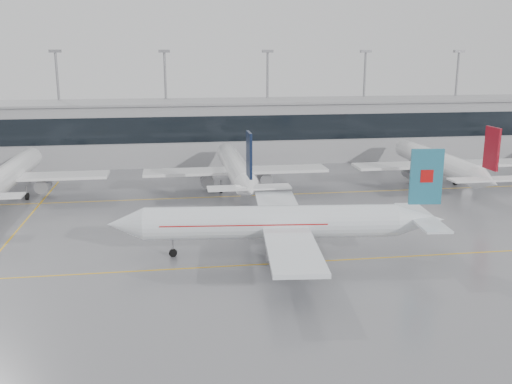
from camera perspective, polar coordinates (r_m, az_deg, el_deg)
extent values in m
plane|color=slate|center=(61.34, 1.69, -7.18)|extent=(320.00, 320.00, 0.00)
cube|color=#F3B00F|center=(61.34, 1.69, -7.18)|extent=(120.00, 0.25, 0.01)
cube|color=#F3B00F|center=(89.69, -1.72, -0.41)|extent=(120.00, 0.25, 0.01)
cube|color=#F3B00F|center=(77.19, -23.02, -3.87)|extent=(0.25, 60.00, 0.01)
cube|color=#959598|center=(119.88, -3.60, 6.07)|extent=(180.00, 15.00, 12.00)
cube|color=black|center=(112.23, -3.26, 6.33)|extent=(180.00, 0.20, 5.00)
cube|color=gray|center=(119.22, -3.64, 9.03)|extent=(182.00, 16.00, 0.40)
cylinder|color=gray|center=(126.88, -19.05, 8.05)|extent=(0.50, 0.50, 22.00)
cube|color=gray|center=(126.42, -19.46, 13.15)|extent=(2.40, 1.00, 0.60)
cylinder|color=gray|center=(124.85, -8.97, 8.55)|extent=(0.50, 0.50, 22.00)
cube|color=gray|center=(124.37, -9.17, 13.74)|extent=(2.40, 1.00, 0.60)
cylinder|color=gray|center=(126.66, 1.14, 8.78)|extent=(0.50, 0.50, 22.00)
cube|color=gray|center=(126.19, 1.17, 13.90)|extent=(2.40, 1.00, 0.60)
cylinder|color=gray|center=(132.16, 10.70, 8.75)|extent=(0.50, 0.50, 22.00)
cube|color=gray|center=(131.71, 10.92, 13.65)|extent=(2.40, 1.00, 0.60)
cylinder|color=gray|center=(140.91, 19.28, 8.53)|extent=(0.50, 0.50, 22.00)
cube|color=gray|center=(140.49, 19.65, 13.11)|extent=(2.40, 1.00, 0.60)
cylinder|color=white|center=(62.65, 1.50, -3.02)|extent=(27.84, 6.32, 3.62)
cone|color=white|center=(63.45, -12.91, -3.16)|extent=(4.34, 4.00, 3.62)
cone|color=white|center=(66.02, 16.04, -2.69)|extent=(5.93, 4.16, 3.62)
cube|color=white|center=(62.90, 2.86, -3.35)|extent=(7.92, 30.26, 0.45)
cube|color=white|center=(66.00, 16.22, -2.44)|extent=(3.92, 11.73, 0.25)
cube|color=#246D86|center=(64.98, 16.66, 1.47)|extent=(3.62, 0.70, 6.18)
cylinder|color=gray|center=(58.79, 2.83, -6.12)|extent=(3.79, 2.44, 2.10)
cylinder|color=gray|center=(67.86, 2.02, -3.38)|extent=(3.79, 2.44, 2.10)
cylinder|color=gray|center=(63.56, -8.32, -5.38)|extent=(0.20, 0.20, 1.57)
cylinder|color=black|center=(63.82, -8.29, -6.05)|extent=(0.93, 0.39, 0.90)
cylinder|color=gray|center=(61.21, 4.02, -5.92)|extent=(0.24, 0.24, 1.57)
cylinder|color=black|center=(61.48, 4.01, -6.61)|extent=(1.14, 0.56, 1.10)
cylinder|color=gray|center=(66.10, 3.48, -4.41)|extent=(0.24, 0.24, 1.57)
cylinder|color=black|center=(66.35, 3.47, -5.06)|extent=(1.14, 0.56, 1.10)
cube|color=#B70F0F|center=(64.96, 16.67, 1.56)|extent=(1.44, 0.59, 1.40)
cube|color=#B70F0F|center=(62.44, -1.25, -2.89)|extent=(18.27, 5.41, 0.12)
cylinder|color=white|center=(96.35, -23.27, 1.77)|extent=(3.59, 27.36, 3.59)
cone|color=white|center=(111.33, -21.31, 3.43)|extent=(3.59, 4.00, 3.59)
cube|color=white|center=(95.00, -23.47, 1.35)|extent=(29.64, 5.00, 0.45)
cylinder|color=gray|center=(94.66, -20.50, 0.65)|extent=(2.10, 3.60, 2.10)
cylinder|color=gray|center=(107.00, -21.76, 1.60)|extent=(0.20, 0.20, 1.56)
cylinder|color=black|center=(107.15, -21.72, 1.19)|extent=(0.30, 0.90, 0.90)
cylinder|color=gray|center=(93.84, -21.97, 0.05)|extent=(0.24, 0.24, 1.56)
cylinder|color=black|center=(94.01, -21.92, -0.41)|extent=(0.45, 1.10, 1.10)
cylinder|color=white|center=(93.71, -2.11, 2.58)|extent=(3.59, 27.36, 3.59)
cone|color=white|center=(109.06, -3.05, 4.15)|extent=(3.59, 4.00, 3.59)
cone|color=white|center=(77.73, -0.72, 0.27)|extent=(3.59, 5.60, 3.59)
cube|color=white|center=(92.33, -2.00, 2.16)|extent=(29.64, 5.00, 0.45)
cube|color=white|center=(77.47, -0.70, 0.45)|extent=(11.40, 2.80, 0.25)
cube|color=black|center=(76.36, -0.69, 3.74)|extent=(0.35, 3.60, 6.12)
cylinder|color=gray|center=(92.72, -4.97, 1.22)|extent=(2.10, 3.60, 2.10)
cylinder|color=gray|center=(93.78, 0.89, 1.41)|extent=(2.10, 3.60, 2.10)
cylinder|color=gray|center=(104.63, -2.76, 2.31)|extent=(0.20, 0.20, 1.56)
cylinder|color=black|center=(104.79, -2.76, 1.90)|extent=(0.30, 0.90, 0.90)
cylinder|color=gray|center=(91.54, -3.53, 0.71)|extent=(0.24, 0.24, 1.56)
cylinder|color=black|center=(91.72, -3.52, 0.24)|extent=(0.45, 1.10, 1.10)
cylinder|color=gray|center=(92.13, -0.31, 0.82)|extent=(0.24, 0.24, 1.56)
cylinder|color=black|center=(92.30, -0.31, 0.35)|extent=(0.45, 1.10, 1.10)
cylinder|color=white|center=(103.59, 17.53, 3.02)|extent=(3.59, 27.36, 3.59)
cone|color=white|center=(117.65, 14.22, 4.45)|extent=(3.59, 4.00, 3.59)
cone|color=white|center=(89.39, 22.10, 1.03)|extent=(3.59, 5.60, 3.59)
cube|color=white|center=(102.34, 17.88, 2.64)|extent=(29.64, 5.00, 0.45)
cube|color=white|center=(89.16, 22.18, 1.19)|extent=(11.40, 2.80, 0.25)
cube|color=maroon|center=(88.20, 22.52, 4.05)|extent=(0.35, 3.60, 6.12)
cylinder|color=gray|center=(101.04, 15.25, 1.82)|extent=(2.10, 3.60, 2.10)
cylinder|color=gray|center=(105.26, 20.05, 1.93)|extent=(2.10, 3.60, 2.10)
cylinder|color=gray|center=(113.56, 15.11, 2.76)|extent=(0.20, 0.20, 1.56)
cylinder|color=black|center=(113.71, 15.09, 2.37)|extent=(0.30, 0.90, 0.90)
cylinder|color=gray|center=(100.73, 16.72, 1.35)|extent=(0.24, 0.24, 1.56)
cylinder|color=black|center=(100.89, 16.69, 0.92)|extent=(0.45, 1.10, 1.10)
cylinder|color=gray|center=(103.05, 19.34, 1.43)|extent=(0.24, 0.24, 1.56)
cylinder|color=black|center=(103.20, 19.30, 1.00)|extent=(0.45, 1.10, 1.10)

